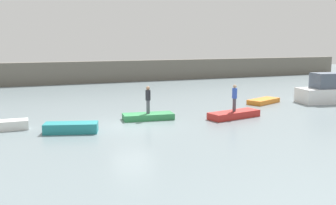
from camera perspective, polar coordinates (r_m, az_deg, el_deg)
ground_plane at (r=22.50m, az=-5.28°, el=-3.50°), size 120.00×120.00×0.00m
embankment_wall at (r=46.37m, az=-14.49°, el=4.35°), size 80.00×1.20×2.59m
motorboat at (r=33.80m, az=23.69°, el=1.49°), size 6.64×3.26×2.41m
rowboat_teal at (r=21.34m, az=-14.34°, el=-3.69°), size 3.04×1.86×0.55m
rowboat_green at (r=24.23m, az=-3.00°, el=-2.10°), size 3.33×1.67×0.39m
rowboat_red at (r=25.05m, az=9.88°, el=-1.79°), size 3.80×1.84×0.44m
rowboat_orange at (r=31.48m, az=14.14°, el=0.21°), size 3.28×2.32×0.37m
person_dark_shirt at (r=24.03m, az=-3.02°, el=0.63°), size 0.32×0.32×1.74m
person_blue_shirt at (r=24.86m, az=9.95°, el=0.88°), size 0.32×0.32×1.73m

